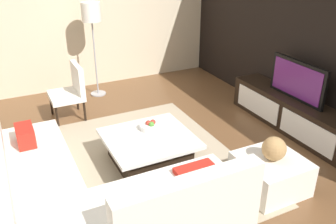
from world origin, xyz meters
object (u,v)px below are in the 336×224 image
Objects in this scene: media_console at (292,114)px; ottoman at (270,174)px; fruit_bowl at (150,126)px; decorative_ball at (274,149)px; accent_chair_near at (71,88)px; coffee_table at (149,149)px; floor_lamp at (91,18)px; sectional_couch at (83,195)px; television at (297,80)px.

ottoman is (1.01, -1.27, -0.05)m from media_console.
fruit_bowl is 1.03× the size of decorative_ball.
fruit_bowl is at bearing 24.75° from accent_chair_near.
coffee_table is at bearing -29.40° from fruit_bowl.
accent_chair_near is at bearing -123.32° from media_console.
floor_lamp reaches higher than media_console.
accent_chair_near reaches higher than coffee_table.
sectional_couch is (0.52, -3.30, 0.02)m from media_console.
media_console is 8.07× the size of fruit_bowl.
floor_lamp is (-0.74, 0.61, 0.92)m from accent_chair_near.
coffee_table is at bearing -92.49° from television.
decorative_ball is (2.89, 1.59, 0.04)m from accent_chair_near.
sectional_couch is 1.19m from coffee_table.
fruit_bowl is at bearing -97.25° from television.
floor_lamp reaches higher than fruit_bowl.
decorative_ball is at bearing -51.54° from media_console.
decorative_ball reaches higher than ottoman.
decorative_ball is (0.00, 0.00, 0.34)m from ottoman.
ottoman is 2.58× the size of decorative_ball.
floor_lamp reaches higher than ottoman.
television is 0.61× the size of floor_lamp.
fruit_bowl is at bearing -144.31° from decorative_ball.
floor_lamp is at bearing 178.78° from coffee_table.
fruit_bowl reaches higher than ottoman.
accent_chair_near reaches higher than decorative_ball.
coffee_table is 0.30m from fruit_bowl.
ottoman is (1.01, -1.27, -0.59)m from television.
accent_chair_near reaches higher than sectional_couch.
decorative_ball is at bearing 15.03° from floor_lamp.
accent_chair_near is (-1.88, -2.86, -0.29)m from television.
fruit_bowl is at bearing -144.31° from ottoman.
sectional_couch is at bearing -80.99° from television.
floor_lamp is at bearing -178.83° from fruit_bowl.
sectional_couch is 1.52× the size of floor_lamp.
television is 1.46× the size of ottoman.
floor_lamp is at bearing -164.97° from decorative_ball.
decorative_ball is (0.49, 2.03, 0.26)m from sectional_couch.
ottoman is (0.49, 2.03, -0.07)m from sectional_couch.
ottoman is at bearing -51.55° from television.
accent_chair_near is 1.73m from fruit_bowl.
accent_chair_near is 3.11× the size of fruit_bowl.
ottoman is at bearing 0.00° from decorative_ball.
television reaches higher than sectional_couch.
sectional_couch is 2.11m from decorative_ball.
media_console is 2.60× the size of accent_chair_near.
accent_chair_near is (-1.78, -0.56, 0.29)m from coffee_table.
fruit_bowl is at bearing 125.96° from sectional_couch.
floor_lamp is (-2.61, -2.24, 0.63)m from television.
television is 1.17× the size of accent_chair_near.
decorative_ball is (1.11, 1.03, 0.33)m from coffee_table.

